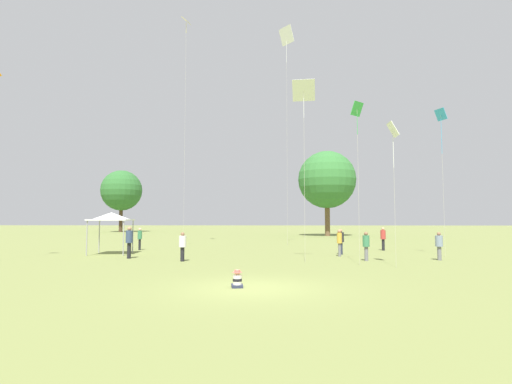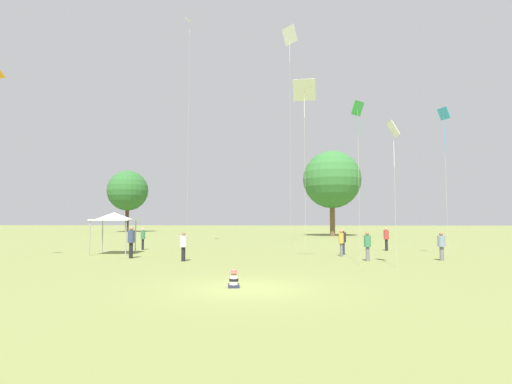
{
  "view_description": "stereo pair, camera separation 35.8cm",
  "coord_description": "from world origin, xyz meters",
  "px_view_note": "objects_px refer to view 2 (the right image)",
  "views": [
    {
      "loc": [
        0.7,
        -13.06,
        2.2
      ],
      "look_at": [
        -0.14,
        6.36,
        3.57
      ],
      "focal_mm": 28.0,
      "sensor_mm": 36.0,
      "label": 1
    },
    {
      "loc": [
        1.06,
        -13.04,
        2.2
      ],
      "look_at": [
        -0.14,
        6.36,
        3.57
      ],
      "focal_mm": 28.0,
      "sensor_mm": 36.0,
      "label": 2
    }
  ],
  "objects_px": {
    "person_standing_2": "(343,240)",
    "kite_3": "(358,115)",
    "person_standing_3": "(441,244)",
    "person_standing_6": "(143,237)",
    "person_standing_7": "(386,237)",
    "distant_tree_1": "(128,191)",
    "kite_5": "(290,40)",
    "canopy_tent": "(114,217)",
    "kite_0": "(394,134)",
    "person_standing_4": "(367,244)",
    "kite_2": "(444,121)",
    "person_standing_5": "(183,244)",
    "kite_1": "(189,40)",
    "person_standing_1": "(341,240)",
    "seated_toddler": "(234,280)",
    "person_standing_0": "(131,239)",
    "kite_6": "(304,93)",
    "distant_tree_0": "(332,180)"
  },
  "relations": [
    {
      "from": "person_standing_3",
      "to": "person_standing_6",
      "type": "height_order",
      "value": "person_standing_6"
    },
    {
      "from": "kite_3",
      "to": "person_standing_5",
      "type": "bearing_deg",
      "value": -5.64
    },
    {
      "from": "person_standing_7",
      "to": "canopy_tent",
      "type": "xyz_separation_m",
      "value": [
        -18.42,
        -3.94,
        1.42
      ]
    },
    {
      "from": "person_standing_3",
      "to": "kite_0",
      "type": "bearing_deg",
      "value": -84.71
    },
    {
      "from": "person_standing_2",
      "to": "kite_3",
      "type": "xyz_separation_m",
      "value": [
        -0.12,
        -6.11,
        6.44
      ]
    },
    {
      "from": "canopy_tent",
      "to": "kite_0",
      "type": "height_order",
      "value": "kite_0"
    },
    {
      "from": "kite_2",
      "to": "person_standing_2",
      "type": "bearing_deg",
      "value": 100.58
    },
    {
      "from": "person_standing_0",
      "to": "person_standing_6",
      "type": "distance_m",
      "value": 6.55
    },
    {
      "from": "seated_toddler",
      "to": "person_standing_0",
      "type": "xyz_separation_m",
      "value": [
        -7.09,
        9.55,
        0.84
      ]
    },
    {
      "from": "person_standing_0",
      "to": "kite_5",
      "type": "relative_size",
      "value": 0.09
    },
    {
      "from": "kite_5",
      "to": "canopy_tent",
      "type": "bearing_deg",
      "value": 132.44
    },
    {
      "from": "person_standing_2",
      "to": "canopy_tent",
      "type": "relative_size",
      "value": 0.6
    },
    {
      "from": "seated_toddler",
      "to": "canopy_tent",
      "type": "xyz_separation_m",
      "value": [
        -9.3,
        12.29,
        2.16
      ]
    },
    {
      "from": "person_standing_5",
      "to": "kite_0",
      "type": "relative_size",
      "value": 0.23
    },
    {
      "from": "kite_0",
      "to": "canopy_tent",
      "type": "bearing_deg",
      "value": 112.9
    },
    {
      "from": "person_standing_6",
      "to": "kite_0",
      "type": "distance_m",
      "value": 19.25
    },
    {
      "from": "person_standing_7",
      "to": "kite_2",
      "type": "height_order",
      "value": "kite_2"
    },
    {
      "from": "person_standing_7",
      "to": "kite_5",
      "type": "bearing_deg",
      "value": -165.44
    },
    {
      "from": "kite_1",
      "to": "distant_tree_1",
      "type": "height_order",
      "value": "kite_1"
    },
    {
      "from": "distant_tree_0",
      "to": "person_standing_3",
      "type": "bearing_deg",
      "value": -87.26
    },
    {
      "from": "person_standing_1",
      "to": "distant_tree_1",
      "type": "height_order",
      "value": "distant_tree_1"
    },
    {
      "from": "person_standing_7",
      "to": "canopy_tent",
      "type": "bearing_deg",
      "value": -114.49
    },
    {
      "from": "person_standing_4",
      "to": "kite_5",
      "type": "distance_m",
      "value": 21.93
    },
    {
      "from": "person_standing_2",
      "to": "person_standing_3",
      "type": "relative_size",
      "value": 1.05
    },
    {
      "from": "kite_5",
      "to": "distant_tree_1",
      "type": "distance_m",
      "value": 49.03
    },
    {
      "from": "person_standing_5",
      "to": "kite_0",
      "type": "height_order",
      "value": "kite_0"
    },
    {
      "from": "kite_1",
      "to": "person_standing_6",
      "type": "bearing_deg",
      "value": -134.8
    },
    {
      "from": "kite_0",
      "to": "distant_tree_1",
      "type": "relative_size",
      "value": 0.6
    },
    {
      "from": "person_standing_6",
      "to": "kite_1",
      "type": "relative_size",
      "value": 0.08
    },
    {
      "from": "seated_toddler",
      "to": "person_standing_6",
      "type": "height_order",
      "value": "person_standing_6"
    },
    {
      "from": "kite_3",
      "to": "kite_5",
      "type": "distance_m",
      "value": 18.77
    },
    {
      "from": "person_standing_1",
      "to": "kite_0",
      "type": "height_order",
      "value": "kite_0"
    },
    {
      "from": "person_standing_0",
      "to": "person_standing_4",
      "type": "height_order",
      "value": "person_standing_0"
    },
    {
      "from": "kite_1",
      "to": "canopy_tent",
      "type": "bearing_deg",
      "value": -132.02
    },
    {
      "from": "person_standing_6",
      "to": "person_standing_7",
      "type": "bearing_deg",
      "value": 87.07
    },
    {
      "from": "canopy_tent",
      "to": "kite_0",
      "type": "bearing_deg",
      "value": -21.85
    },
    {
      "from": "canopy_tent",
      "to": "distant_tree_1",
      "type": "height_order",
      "value": "distant_tree_1"
    },
    {
      "from": "kite_5",
      "to": "distant_tree_1",
      "type": "height_order",
      "value": "kite_5"
    },
    {
      "from": "kite_2",
      "to": "distant_tree_0",
      "type": "height_order",
      "value": "distant_tree_0"
    },
    {
      "from": "person_standing_0",
      "to": "person_standing_7",
      "type": "height_order",
      "value": "person_standing_0"
    },
    {
      "from": "person_standing_3",
      "to": "kite_3",
      "type": "distance_m",
      "value": 8.55
    },
    {
      "from": "seated_toddler",
      "to": "kite_5",
      "type": "bearing_deg",
      "value": 74.19
    },
    {
      "from": "person_standing_7",
      "to": "distant_tree_1",
      "type": "relative_size",
      "value": 0.15
    },
    {
      "from": "person_standing_0",
      "to": "person_standing_6",
      "type": "xyz_separation_m",
      "value": [
        -1.54,
        6.37,
        -0.11
      ]
    },
    {
      "from": "person_standing_0",
      "to": "person_standing_5",
      "type": "xyz_separation_m",
      "value": [
        3.42,
        -1.44,
        -0.17
      ]
    },
    {
      "from": "seated_toddler",
      "to": "person_standing_2",
      "type": "height_order",
      "value": "person_standing_2"
    },
    {
      "from": "kite_2",
      "to": "kite_0",
      "type": "bearing_deg",
      "value": 163.39
    },
    {
      "from": "kite_0",
      "to": "distant_tree_1",
      "type": "xyz_separation_m",
      "value": [
        -33.83,
        53.65,
        1.4
      ]
    },
    {
      "from": "person_standing_6",
      "to": "kite_6",
      "type": "height_order",
      "value": "kite_6"
    },
    {
      "from": "person_standing_6",
      "to": "person_standing_7",
      "type": "xyz_separation_m",
      "value": [
        17.75,
        0.31,
        0.02
      ]
    }
  ]
}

